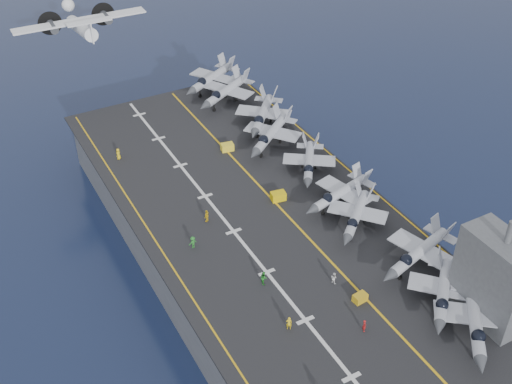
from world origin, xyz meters
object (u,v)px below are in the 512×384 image
island_superstructure (498,270)px  tow_cart_a (360,298)px  fighter_jet_0 (475,318)px  transport_plane (81,28)px

island_superstructure → tow_cart_a: (-12.93, 9.45, -6.95)m
island_superstructure → fighter_jet_0: size_ratio=0.86×
fighter_jet_0 → transport_plane: transport_plane is taller
island_superstructure → transport_plane: 86.21m
tow_cart_a → island_superstructure: bearing=-36.2°
island_superstructure → transport_plane: size_ratio=0.59×
fighter_jet_0 → transport_plane: bearing=105.2°
tow_cart_a → transport_plane: (-13.64, 72.27, 13.85)m
island_superstructure → transport_plane: bearing=108.0°
island_superstructure → fighter_jet_0: 6.55m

